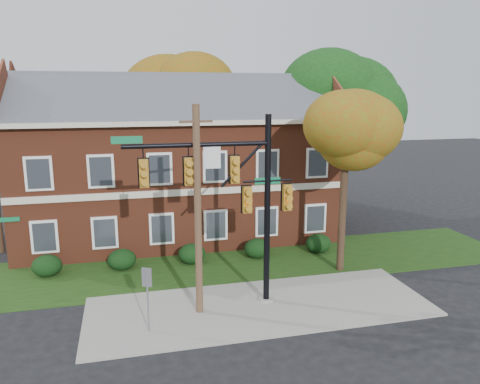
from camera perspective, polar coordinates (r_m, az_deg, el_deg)
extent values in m
plane|color=black|center=(18.96, 3.38, -15.15)|extent=(120.00, 120.00, 0.00)
cube|color=gray|center=(19.80, 2.50, -13.77)|extent=(14.00, 5.00, 0.08)
cube|color=#193811|center=(24.25, -0.88, -8.81)|extent=(30.00, 6.00, 0.04)
cube|color=brown|center=(28.71, -7.52, 1.62)|extent=(18.00, 8.00, 7.00)
cube|color=beige|center=(28.28, -7.72, 8.85)|extent=(18.80, 8.80, 0.24)
cube|color=beige|center=(24.78, -6.45, -0.03)|extent=(18.00, 0.12, 0.35)
ellipsoid|color=black|center=(24.50, -22.49, -8.29)|extent=(1.40, 1.26, 1.05)
ellipsoid|color=black|center=(24.19, -14.20, -7.98)|extent=(1.40, 1.26, 1.05)
ellipsoid|color=black|center=(24.38, -5.88, -7.49)|extent=(1.40, 1.26, 1.05)
ellipsoid|color=black|center=(25.07, 2.12, -6.88)|extent=(1.40, 1.26, 1.05)
ellipsoid|color=black|center=(26.21, 9.54, -6.19)|extent=(1.40, 1.26, 1.05)
cylinder|color=black|center=(23.20, 12.37, -2.65)|extent=(0.36, 0.36, 5.76)
ellipsoid|color=#A33B0D|center=(22.57, 12.79, 6.22)|extent=(4.25, 4.25, 3.60)
ellipsoid|color=#A33B0D|center=(22.48, 14.73, 7.64)|extent=(3.50, 3.50, 3.00)
ellipsoid|color=#103D10|center=(27.36, -27.15, 7.45)|extent=(4.20, 4.20, 3.60)
cylinder|color=black|center=(32.72, 11.80, 2.79)|extent=(0.36, 0.36, 7.04)
ellipsoid|color=#0F3711|center=(32.31, 12.14, 10.51)|extent=(5.95, 5.95, 5.04)
ellipsoid|color=#0F3711|center=(32.23, 14.03, 11.48)|extent=(4.90, 4.90, 4.20)
cylinder|color=black|center=(36.62, -7.41, 4.42)|extent=(0.36, 0.36, 7.68)
ellipsoid|color=#BD4610|center=(36.30, -7.62, 11.95)|extent=(6.46, 6.46, 5.47)
ellipsoid|color=#BD4610|center=(35.86, -6.00, 12.95)|extent=(5.32, 5.32, 4.56)
cylinder|color=gray|center=(20.23, 3.20, -13.03)|extent=(0.63, 0.63, 0.18)
cylinder|color=black|center=(18.92, 3.33, -2.47)|extent=(0.25, 0.25, 7.84)
cylinder|color=black|center=(17.79, -5.24, 5.74)|extent=(5.60, 0.19, 0.18)
cylinder|color=black|center=(18.64, 3.38, 1.36)|extent=(2.02, 0.09, 0.09)
cube|color=#AE741B|center=(17.73, -11.64, 2.23)|extent=(0.49, 0.34, 1.30)
cube|color=#AE741B|center=(17.88, -6.25, 2.49)|extent=(0.49, 0.34, 1.30)
cube|color=#AE741B|center=(18.20, -0.64, 2.73)|extent=(0.49, 0.34, 1.30)
cube|color=silver|center=(17.94, -3.44, 4.20)|extent=(0.67, 0.05, 0.84)
cube|color=#0E6C40|center=(17.55, -13.65, 6.18)|extent=(1.12, 0.05, 0.27)
cube|color=#AE741B|center=(18.56, 0.88, -0.96)|extent=(0.49, 0.34, 1.30)
cube|color=#AE741B|center=(19.05, 5.77, -0.68)|extent=(0.49, 0.34, 1.30)
cube|color=#0E6C40|center=(18.64, 3.38, 1.36)|extent=(1.06, 0.05, 0.26)
cylinder|color=brown|center=(17.94, -5.16, -2.63)|extent=(0.33, 0.33, 8.26)
cube|color=brown|center=(17.39, -5.38, 8.54)|extent=(1.27, 0.37, 0.09)
cylinder|color=slate|center=(17.69, -11.17, -12.92)|extent=(0.09, 0.09, 2.52)
cube|color=slate|center=(17.33, -11.30, -10.16)|extent=(0.35, 0.19, 0.71)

